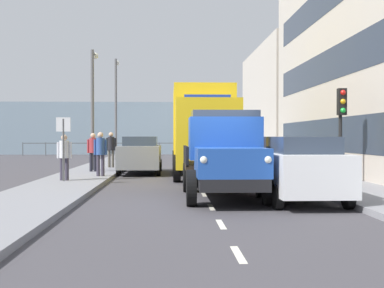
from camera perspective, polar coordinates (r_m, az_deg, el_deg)
ground_plane at (r=24.59m, az=-0.11°, el=-3.17°), size 80.00×80.00×0.00m
sidewalk_left at (r=25.19m, az=10.38°, el=-2.92°), size 2.51×43.03×0.15m
sidewalk_right at (r=24.82m, az=-10.77°, el=-2.97°), size 2.51×43.03×0.15m
road_centreline_markings at (r=23.93m, az=-0.05°, el=-3.27°), size 0.12×39.43×0.01m
building_far_block at (r=41.62m, az=11.88°, el=4.45°), size 6.85×15.38×8.70m
sea_horizon at (r=49.04m, az=-1.27°, el=1.77°), size 80.00×0.80×5.00m
seawall_railing at (r=45.44m, az=-1.18°, el=-0.16°), size 28.08×0.08×1.20m
truck_vintage_blue at (r=13.98m, az=3.67°, el=-1.40°), size 2.17×5.64×2.43m
lorry_cargo_yellow at (r=22.09m, az=1.19°, el=1.76°), size 2.58×8.20×3.87m
car_white_kerbside_near at (r=13.52m, az=12.04°, el=-2.70°), size 1.86×3.93×1.72m
car_maroon_kerbside_1 at (r=18.79m, az=7.92°, el=-1.69°), size 1.85×4.46×1.72m
car_grey_oppositeside_0 at (r=23.85m, az=-5.78°, el=-1.14°), size 1.92×4.64×1.72m
pedestrian_by_lamp at (r=18.83m, az=-14.10°, el=-1.03°), size 0.53×0.34×1.65m
pedestrian_couple_b at (r=20.52m, az=-10.21°, el=-0.68°), size 0.53×0.34×1.75m
pedestrian_near_railing at (r=23.31m, az=-11.01°, el=-0.53°), size 0.53×0.34×1.73m
pedestrian_couple_a at (r=26.16m, az=-9.05°, el=-0.28°), size 0.53×0.34×1.79m
traffic_light_near at (r=17.99m, az=16.37°, el=3.19°), size 0.28×0.41×3.20m
lamp_post_promenade at (r=24.69m, az=-11.02°, el=5.15°), size 0.32×1.14×5.67m
lamp_post_far at (r=34.10m, az=-8.50°, el=4.87°), size 0.32×1.14×6.68m
street_sign at (r=18.53m, az=-14.19°, el=0.69°), size 0.50×0.07×2.25m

